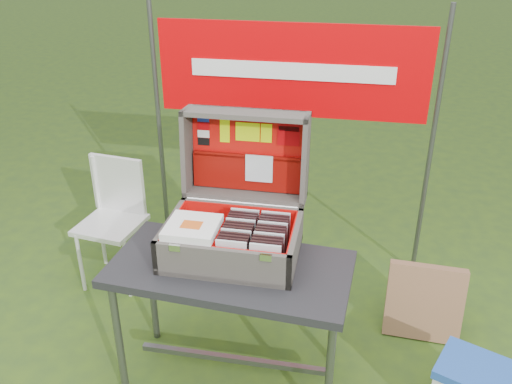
% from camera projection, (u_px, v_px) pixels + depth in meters
% --- Properties ---
extents(ground, '(80.00, 80.00, 0.00)m').
position_uv_depth(ground, '(256.00, 372.00, 2.79)').
color(ground, '#2B441B').
rests_on(ground, ground).
extents(table, '(1.13, 0.62, 0.68)m').
position_uv_depth(table, '(232.00, 324.00, 2.61)').
color(table, black).
rests_on(table, ground).
extents(table_top, '(1.13, 0.62, 0.04)m').
position_uv_depth(table_top, '(230.00, 269.00, 2.47)').
color(table_top, black).
rests_on(table_top, ground).
extents(table_leg_fl, '(0.04, 0.04, 0.64)m').
position_uv_depth(table_leg_fl, '(120.00, 344.00, 2.52)').
color(table_leg_fl, '#59595B').
rests_on(table_leg_fl, ground).
extents(table_leg_fr, '(0.04, 0.04, 0.64)m').
position_uv_depth(table_leg_fr, '(329.00, 374.00, 2.35)').
color(table_leg_fr, '#59595B').
rests_on(table_leg_fr, ground).
extents(table_leg_bl, '(0.04, 0.04, 0.64)m').
position_uv_depth(table_leg_bl, '(152.00, 290.00, 2.89)').
color(table_leg_bl, '#59595B').
rests_on(table_leg_bl, ground).
extents(table_leg_br, '(0.04, 0.04, 0.64)m').
position_uv_depth(table_leg_br, '(335.00, 312.00, 2.73)').
color(table_leg_br, '#59595B').
rests_on(table_leg_br, ground).
extents(table_brace, '(0.94, 0.03, 0.03)m').
position_uv_depth(table_brace, '(233.00, 359.00, 2.71)').
color(table_brace, '#59595B').
rests_on(table_brace, ground).
extents(suitcase, '(0.61, 0.60, 0.59)m').
position_uv_depth(suitcase, '(234.00, 193.00, 2.45)').
color(suitcase, '#625B53').
rests_on(suitcase, table).
extents(suitcase_base_bottom, '(0.61, 0.44, 0.02)m').
position_uv_depth(suitcase_base_bottom, '(232.00, 253.00, 2.53)').
color(suitcase_base_bottom, '#625B53').
rests_on(suitcase_base_bottom, table_top).
extents(suitcase_base_wall_front, '(0.61, 0.02, 0.16)m').
position_uv_depth(suitcase_base_wall_front, '(221.00, 265.00, 2.31)').
color(suitcase_base_wall_front, '#625B53').
rests_on(suitcase_base_wall_front, table_top).
extents(suitcase_base_wall_back, '(0.61, 0.02, 0.16)m').
position_uv_depth(suitcase_base_wall_back, '(241.00, 219.00, 2.68)').
color(suitcase_base_wall_back, '#625B53').
rests_on(suitcase_base_wall_back, table_top).
extents(suitcase_base_wall_left, '(0.02, 0.44, 0.16)m').
position_uv_depth(suitcase_base_wall_left, '(171.00, 234.00, 2.54)').
color(suitcase_base_wall_left, '#625B53').
rests_on(suitcase_base_wall_left, table_top).
extents(suitcase_base_wall_right, '(0.02, 0.44, 0.16)m').
position_uv_depth(suitcase_base_wall_right, '(295.00, 247.00, 2.45)').
color(suitcase_base_wall_right, '#625B53').
rests_on(suitcase_base_wall_right, table_top).
extents(suitcase_liner_floor, '(0.56, 0.39, 0.01)m').
position_uv_depth(suitcase_liner_floor, '(232.00, 250.00, 2.52)').
color(suitcase_liner_floor, red).
rests_on(suitcase_liner_floor, suitcase_base_bottom).
extents(suitcase_latch_left, '(0.05, 0.01, 0.03)m').
position_uv_depth(suitcase_latch_left, '(175.00, 248.00, 2.30)').
color(suitcase_latch_left, silver).
rests_on(suitcase_latch_left, suitcase_base_wall_front).
extents(suitcase_latch_right, '(0.05, 0.01, 0.03)m').
position_uv_depth(suitcase_latch_right, '(266.00, 258.00, 2.24)').
color(suitcase_latch_right, silver).
rests_on(suitcase_latch_right, suitcase_base_wall_front).
extents(suitcase_hinge, '(0.55, 0.02, 0.02)m').
position_uv_depth(suitcase_hinge, '(242.00, 203.00, 2.65)').
color(suitcase_hinge, silver).
rests_on(suitcase_hinge, suitcase_base_wall_back).
extents(suitcase_lid_back, '(0.61, 0.06, 0.44)m').
position_uv_depth(suitcase_lid_back, '(248.00, 151.00, 2.71)').
color(suitcase_lid_back, '#625B53').
rests_on(suitcase_lid_back, suitcase_base_wall_back).
extents(suitcase_lid_rim_far, '(0.61, 0.17, 0.04)m').
position_uv_depth(suitcase_lid_rim_far, '(246.00, 114.00, 2.56)').
color(suitcase_lid_rim_far, '#625B53').
rests_on(suitcase_lid_rim_far, suitcase_lid_back).
extents(suitcase_lid_rim_near, '(0.61, 0.17, 0.04)m').
position_uv_depth(suitcase_lid_rim_near, '(245.00, 194.00, 2.72)').
color(suitcase_lid_rim_near, '#625B53').
rests_on(suitcase_lid_rim_near, suitcase_lid_back).
extents(suitcase_lid_rim_left, '(0.02, 0.20, 0.45)m').
position_uv_depth(suitcase_lid_rim_left, '(188.00, 151.00, 2.69)').
color(suitcase_lid_rim_left, '#625B53').
rests_on(suitcase_lid_rim_left, suitcase_lid_back).
extents(suitcase_lid_rim_right, '(0.02, 0.20, 0.45)m').
position_uv_depth(suitcase_lid_rim_right, '(305.00, 160.00, 2.59)').
color(suitcase_lid_rim_right, '#625B53').
rests_on(suitcase_lid_rim_right, suitcase_lid_back).
extents(suitcase_lid_liner, '(0.56, 0.03, 0.38)m').
position_uv_depth(suitcase_lid_liner, '(248.00, 152.00, 2.69)').
color(suitcase_lid_liner, red).
rests_on(suitcase_lid_liner, suitcase_lid_back).
extents(suitcase_liner_wall_front, '(0.56, 0.01, 0.14)m').
position_uv_depth(suitcase_liner_wall_front, '(222.00, 261.00, 2.32)').
color(suitcase_liner_wall_front, red).
rests_on(suitcase_liner_wall_front, suitcase_base_bottom).
extents(suitcase_liner_wall_back, '(0.56, 0.01, 0.14)m').
position_uv_depth(suitcase_liner_wall_back, '(241.00, 218.00, 2.66)').
color(suitcase_liner_wall_back, red).
rests_on(suitcase_liner_wall_back, suitcase_base_bottom).
extents(suitcase_liner_wall_left, '(0.01, 0.39, 0.14)m').
position_uv_depth(suitcase_liner_wall_left, '(174.00, 232.00, 2.54)').
color(suitcase_liner_wall_left, red).
rests_on(suitcase_liner_wall_left, suitcase_base_bottom).
extents(suitcase_liner_wall_right, '(0.01, 0.39, 0.14)m').
position_uv_depth(suitcase_liner_wall_right, '(292.00, 244.00, 2.44)').
color(suitcase_liner_wall_right, red).
rests_on(suitcase_liner_wall_right, suitcase_base_bottom).
extents(suitcase_lid_pocket, '(0.54, 0.04, 0.18)m').
position_uv_depth(suitcase_lid_pocket, '(247.00, 173.00, 2.71)').
color(suitcase_lid_pocket, '#780A05').
rests_on(suitcase_lid_pocket, suitcase_lid_liner).
extents(suitcase_pocket_edge, '(0.53, 0.02, 0.02)m').
position_uv_depth(suitcase_pocket_edge, '(247.00, 156.00, 2.67)').
color(suitcase_pocket_edge, '#780A05').
rests_on(suitcase_pocket_edge, suitcase_lid_pocket).
extents(suitcase_pocket_cd, '(0.14, 0.02, 0.14)m').
position_uv_depth(suitcase_pocket_cd, '(259.00, 169.00, 2.67)').
color(suitcase_pocket_cd, silver).
rests_on(suitcase_pocket_cd, suitcase_lid_pocket).
extents(lid_sticker_cc_a, '(0.06, 0.01, 0.04)m').
position_uv_depth(lid_sticker_cc_a, '(203.00, 118.00, 2.66)').
color(lid_sticker_cc_a, '#1933B2').
rests_on(lid_sticker_cc_a, suitcase_lid_liner).
extents(lid_sticker_cc_b, '(0.06, 0.01, 0.04)m').
position_uv_depth(lid_sticker_cc_b, '(203.00, 126.00, 2.68)').
color(lid_sticker_cc_b, '#B20207').
rests_on(lid_sticker_cc_b, suitcase_lid_liner).
extents(lid_sticker_cc_c, '(0.06, 0.01, 0.04)m').
position_uv_depth(lid_sticker_cc_c, '(204.00, 134.00, 2.69)').
color(lid_sticker_cc_c, white).
rests_on(lid_sticker_cc_c, suitcase_lid_liner).
extents(lid_sticker_cc_d, '(0.06, 0.01, 0.04)m').
position_uv_depth(lid_sticker_cc_d, '(204.00, 142.00, 2.71)').
color(lid_sticker_cc_d, black).
rests_on(lid_sticker_cc_d, suitcase_lid_liner).
extents(lid_card_neon_tall, '(0.05, 0.01, 0.12)m').
position_uv_depth(lid_card_neon_tall, '(225.00, 130.00, 2.67)').
color(lid_card_neon_tall, '#C5E906').
rests_on(lid_card_neon_tall, suitcase_lid_liner).
extents(lid_card_neon_main, '(0.12, 0.01, 0.09)m').
position_uv_depth(lid_card_neon_main, '(248.00, 132.00, 2.65)').
color(lid_card_neon_main, '#C5E906').
rests_on(lid_card_neon_main, suitcase_lid_liner).
extents(lid_card_neon_small, '(0.05, 0.01, 0.09)m').
position_uv_depth(lid_card_neon_small, '(266.00, 133.00, 2.63)').
color(lid_card_neon_small, '#C5E906').
rests_on(lid_card_neon_small, suitcase_lid_liner).
extents(lid_sticker_band, '(0.11, 0.01, 0.11)m').
position_uv_depth(lid_sticker_band, '(289.00, 135.00, 2.61)').
color(lid_sticker_band, '#B20207').
rests_on(lid_sticker_band, suitcase_lid_liner).
extents(lid_sticker_band_bar, '(0.10, 0.00, 0.02)m').
position_uv_depth(lid_sticker_band_bar, '(289.00, 129.00, 2.60)').
color(lid_sticker_band_bar, black).
rests_on(lid_sticker_band_bar, suitcase_lid_liner).
extents(cd_left_0, '(0.14, 0.01, 0.16)m').
position_uv_depth(cd_left_0, '(231.00, 257.00, 2.33)').
color(cd_left_0, silver).
rests_on(cd_left_0, suitcase_liner_floor).
extents(cd_left_1, '(0.14, 0.01, 0.16)m').
position_uv_depth(cd_left_1, '(233.00, 254.00, 2.35)').
color(cd_left_1, black).
rests_on(cd_left_1, suitcase_liner_floor).
extents(cd_left_2, '(0.14, 0.01, 0.16)m').
position_uv_depth(cd_left_2, '(234.00, 251.00, 2.37)').
color(cd_left_2, black).
rests_on(cd_left_2, suitcase_liner_floor).
extents(cd_left_3, '(0.14, 0.01, 0.16)m').
position_uv_depth(cd_left_3, '(235.00, 248.00, 2.39)').
color(cd_left_3, black).
rests_on(cd_left_3, suitcase_liner_floor).
extents(cd_left_4, '(0.14, 0.01, 0.16)m').
position_uv_depth(cd_left_4, '(236.00, 245.00, 2.41)').
color(cd_left_4, silver).
rests_on(cd_left_4, suitcase_liner_floor).
extents(cd_left_5, '(0.14, 0.01, 0.16)m').
position_uv_depth(cd_left_5, '(237.00, 242.00, 2.43)').
color(cd_left_5, black).
rests_on(cd_left_5, suitcase_liner_floor).
extents(cd_left_6, '(0.14, 0.01, 0.16)m').
position_uv_depth(cd_left_6, '(239.00, 239.00, 2.45)').
color(cd_left_6, black).
rests_on(cd_left_6, suitcase_liner_floor).
extents(cd_left_7, '(0.14, 0.01, 0.16)m').
position_uv_depth(cd_left_7, '(240.00, 237.00, 2.48)').
color(cd_left_7, black).
rests_on(cd_left_7, suitcase_liner_floor).
extents(cd_left_8, '(0.14, 0.01, 0.16)m').
position_uv_depth(cd_left_8, '(241.00, 234.00, 2.50)').
color(cd_left_8, silver).
rests_on(cd_left_8, suitcase_liner_floor).
extents(cd_left_9, '(0.14, 0.01, 0.16)m').
position_uv_depth(cd_left_9, '(242.00, 231.00, 2.52)').
color(cd_left_9, black).
rests_on(cd_left_9, suitcase_liner_floor).
extents(cd_left_10, '(0.14, 0.01, 0.16)m').
position_uv_depth(cd_left_10, '(243.00, 229.00, 2.54)').
color(cd_left_10, black).
rests_on(cd_left_10, suitcase_liner_floor).
extents(cd_left_11, '(0.14, 0.01, 0.16)m').
position_uv_depth(cd_left_11, '(244.00, 226.00, 2.56)').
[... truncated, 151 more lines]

